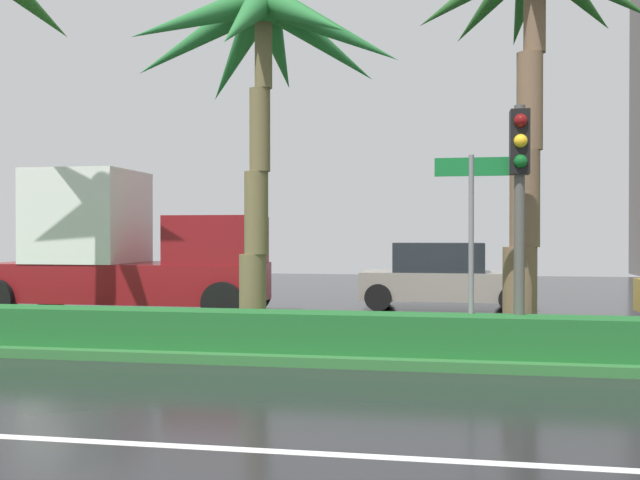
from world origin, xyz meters
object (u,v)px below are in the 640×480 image
at_px(traffic_signal_median_right, 520,183).
at_px(box_truck_lead, 126,251).
at_px(street_name_sign, 471,226).
at_px(car_in_traffic_leading, 443,277).
at_px(palm_tree_centre_left, 264,49).
at_px(palm_tree_centre, 533,15).

xyz_separation_m(traffic_signal_median_right, box_truck_lead, (-8.62, 5.00, -1.17)).
xyz_separation_m(street_name_sign, box_truck_lead, (-7.91, 4.98, -0.53)).
relative_size(traffic_signal_median_right, box_truck_lead, 0.58).
relative_size(traffic_signal_median_right, car_in_traffic_leading, 0.87).
distance_m(palm_tree_centre_left, street_name_sign, 4.81).
relative_size(street_name_sign, box_truck_lead, 0.47).
distance_m(palm_tree_centre_left, box_truck_lead, 6.90).
bearing_deg(car_in_traffic_leading, palm_tree_centre, -77.52).
bearing_deg(car_in_traffic_leading, box_truck_lead, -157.84).
bearing_deg(box_truck_lead, palm_tree_centre_left, -41.52).
height_order(palm_tree_centre, car_in_traffic_leading, palm_tree_centre).
xyz_separation_m(palm_tree_centre, street_name_sign, (-1.02, -1.14, -3.46)).
bearing_deg(palm_tree_centre, box_truck_lead, 156.76).
distance_m(palm_tree_centre, car_in_traffic_leading, 8.45).
xyz_separation_m(traffic_signal_median_right, street_name_sign, (-0.70, 0.03, -0.64)).
bearing_deg(street_name_sign, box_truck_lead, 147.82).
xyz_separation_m(palm_tree_centre_left, palm_tree_centre, (4.53, 0.06, 0.36)).
bearing_deg(traffic_signal_median_right, street_name_sign, 177.84).
xyz_separation_m(palm_tree_centre_left, box_truck_lead, (-4.39, 3.89, -3.63)).
relative_size(traffic_signal_median_right, street_name_sign, 1.24).
height_order(palm_tree_centre, box_truck_lead, palm_tree_centre).
xyz_separation_m(palm_tree_centre_left, traffic_signal_median_right, (4.22, -1.12, -2.46)).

